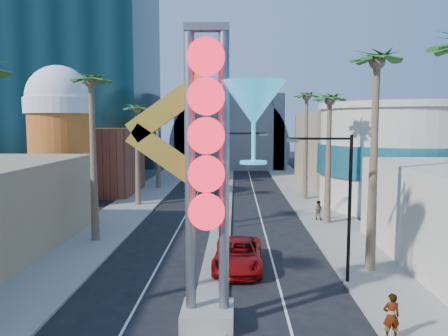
% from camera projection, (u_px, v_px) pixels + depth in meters
% --- Properties ---
extents(sidewalk_west, '(5.00, 100.00, 0.15)m').
position_uv_depth(sidewalk_west, '(144.00, 197.00, 50.70)').
color(sidewalk_west, gray).
rests_on(sidewalk_west, ground).
extents(sidewalk_east, '(5.00, 100.00, 0.15)m').
position_uv_depth(sidewalk_east, '(308.00, 198.00, 50.19)').
color(sidewalk_east, gray).
rests_on(sidewalk_east, ground).
extents(median, '(1.60, 84.00, 0.15)m').
position_uv_depth(median, '(226.00, 193.00, 53.43)').
color(median, gray).
rests_on(median, ground).
extents(hotel_tower, '(20.00, 20.00, 50.00)m').
position_uv_depth(hotel_tower, '(82.00, 14.00, 65.40)').
color(hotel_tower, black).
rests_on(hotel_tower, ground).
extents(brick_filler_west, '(10.00, 10.00, 8.00)m').
position_uv_depth(brick_filler_west, '(96.00, 161.00, 53.45)').
color(brick_filler_west, brown).
rests_on(brick_filler_west, ground).
extents(filler_east, '(10.00, 20.00, 10.00)m').
position_uv_depth(filler_east, '(339.00, 149.00, 62.45)').
color(filler_east, '#9B8764').
rests_on(filler_east, ground).
extents(beer_mug, '(7.00, 7.00, 14.50)m').
position_uv_depth(beer_mug, '(60.00, 131.00, 45.13)').
color(beer_mug, '#B04917').
rests_on(beer_mug, ground).
extents(turquoise_building, '(16.60, 16.60, 10.60)m').
position_uv_depth(turquoise_building, '(400.00, 156.00, 44.47)').
color(turquoise_building, beige).
rests_on(turquoise_building, ground).
extents(canopy, '(22.00, 16.00, 22.00)m').
position_uv_depth(canopy, '(230.00, 145.00, 86.81)').
color(canopy, slate).
rests_on(canopy, ground).
extents(neon_sign, '(6.53, 2.60, 12.55)m').
position_uv_depth(neon_sign, '(227.00, 155.00, 17.83)').
color(neon_sign, gray).
rests_on(neon_sign, ground).
extents(streetlight_0, '(3.79, 0.25, 8.00)m').
position_uv_depth(streetlight_0, '(228.00, 170.00, 35.03)').
color(streetlight_0, black).
rests_on(streetlight_0, ground).
extents(streetlight_1, '(3.79, 0.25, 8.00)m').
position_uv_depth(streetlight_1, '(223.00, 151.00, 58.92)').
color(streetlight_1, black).
rests_on(streetlight_1, ground).
extents(streetlight_2, '(3.45, 0.25, 8.00)m').
position_uv_depth(streetlight_2, '(341.00, 195.00, 22.93)').
color(streetlight_2, black).
rests_on(streetlight_2, ground).
extents(palm_1, '(2.40, 2.40, 12.70)m').
position_uv_depth(palm_1, '(91.00, 92.00, 30.70)').
color(palm_1, brown).
rests_on(palm_1, ground).
extents(palm_2, '(2.40, 2.40, 11.20)m').
position_uv_depth(palm_2, '(137.00, 115.00, 44.75)').
color(palm_2, brown).
rests_on(palm_2, ground).
extents(palm_3, '(2.40, 2.40, 11.20)m').
position_uv_depth(palm_3, '(157.00, 117.00, 56.69)').
color(palm_3, brown).
rests_on(palm_3, ground).
extents(palm_5, '(2.40, 2.40, 13.20)m').
position_uv_depth(palm_5, '(377.00, 75.00, 24.21)').
color(palm_5, brown).
rests_on(palm_5, ground).
extents(palm_6, '(2.40, 2.40, 11.70)m').
position_uv_depth(palm_6, '(330.00, 107.00, 36.28)').
color(palm_6, brown).
rests_on(palm_6, ground).
extents(palm_7, '(2.40, 2.40, 12.70)m').
position_uv_depth(palm_7, '(307.00, 103.00, 48.12)').
color(palm_7, brown).
rests_on(palm_7, ground).
extents(red_pickup, '(3.04, 6.21, 1.70)m').
position_uv_depth(red_pickup, '(238.00, 254.00, 25.86)').
color(red_pickup, '#9F0C0C').
rests_on(red_pickup, ground).
extents(pedestrian_a, '(0.69, 0.46, 1.84)m').
position_uv_depth(pedestrian_a, '(391.00, 316.00, 17.09)').
color(pedestrian_a, gray).
rests_on(pedestrian_a, sidewalk_east).
extents(pedestrian_b, '(1.03, 0.96, 1.70)m').
position_uv_depth(pedestrian_b, '(318.00, 210.00, 38.29)').
color(pedestrian_b, gray).
rests_on(pedestrian_b, sidewalk_east).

